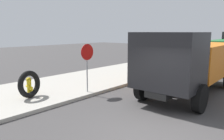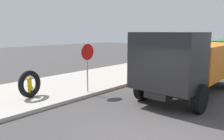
% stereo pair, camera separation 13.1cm
% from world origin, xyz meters
% --- Properties ---
extents(ground_plane, '(80.00, 80.00, 0.00)m').
position_xyz_m(ground_plane, '(0.00, 0.00, 0.00)').
color(ground_plane, '#423F3F').
extents(sidewalk_curb, '(36.00, 5.00, 0.15)m').
position_xyz_m(sidewalk_curb, '(0.00, 6.50, 0.07)').
color(sidewalk_curb, '#ADA89E').
rests_on(sidewalk_curb, ground).
extents(fire_hydrant, '(0.22, 0.51, 0.87)m').
position_xyz_m(fire_hydrant, '(-0.60, 5.77, 0.61)').
color(fire_hydrant, yellow).
rests_on(fire_hydrant, sidewalk_curb).
extents(loose_tire, '(1.24, 0.63, 1.21)m').
position_xyz_m(loose_tire, '(-0.70, 5.56, 0.76)').
color(loose_tire, black).
rests_on(loose_tire, sidewalk_curb).
extents(stop_sign, '(0.76, 0.08, 2.31)m').
position_xyz_m(stop_sign, '(1.63, 4.36, 1.75)').
color(stop_sign, gray).
rests_on(stop_sign, sidewalk_curb).
extents(dump_truck_orange, '(7.07, 2.95, 3.00)m').
position_xyz_m(dump_truck_orange, '(4.90, 0.76, 1.61)').
color(dump_truck_orange, orange).
rests_on(dump_truck_orange, ground).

